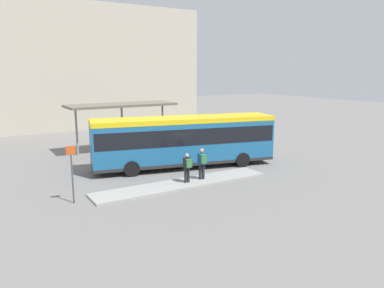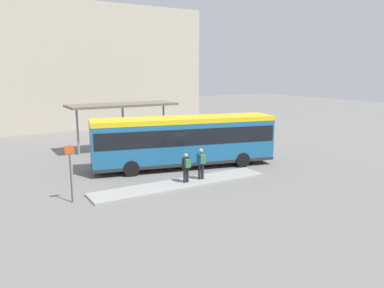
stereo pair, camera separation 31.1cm
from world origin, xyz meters
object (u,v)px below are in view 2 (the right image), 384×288
pedestrian_companion (186,166)px  bicycle_orange (234,140)px  bicycle_black (239,141)px  pedestrian_waiting (201,162)px  city_bus (184,138)px  platform_sign (71,171)px  bicycle_red (231,138)px  potted_planter_near_shelter (104,151)px

pedestrian_companion → bicycle_orange: size_ratio=1.09×
pedestrian_companion → bicycle_black: (9.64, 7.67, -0.73)m
pedestrian_waiting → city_bus: bearing=-6.8°
bicycle_black → city_bus: bearing=119.4°
pedestrian_companion → platform_sign: size_ratio=0.59×
bicycle_black → bicycle_red: 1.64m
pedestrian_companion → pedestrian_waiting: bearing=-82.8°
pedestrian_waiting → pedestrian_companion: (-1.06, -0.13, -0.08)m
platform_sign → bicycle_orange: bearing=27.3°
pedestrian_waiting → bicycle_orange: bearing=-39.6°
bicycle_red → platform_sign: size_ratio=0.58×
city_bus → pedestrian_waiting: size_ratio=6.75×
platform_sign → bicycle_red: bearing=29.1°
city_bus → bicycle_orange: city_bus is taller
bicycle_orange → platform_sign: (-15.80, -8.17, 1.23)m
pedestrian_companion → platform_sign: platform_sign is taller
bicycle_red → platform_sign: (-16.14, -8.98, 1.21)m
pedestrian_companion → bicycle_red: 13.63m
bicycle_black → bicycle_red: bicycle_red is taller
bicycle_orange → platform_sign: bearing=-64.2°
bicycle_black → bicycle_orange: bicycle_black is taller
bicycle_orange → potted_planter_near_shelter: bearing=-89.3°
bicycle_orange → bicycle_red: 0.87m
pedestrian_companion → potted_planter_near_shelter: pedestrian_companion is taller
bicycle_red → platform_sign: platform_sign is taller
platform_sign → pedestrian_waiting: bearing=-1.3°
pedestrian_companion → bicycle_red: (9.96, 9.27, -0.72)m
pedestrian_companion → potted_planter_near_shelter: bearing=15.2°
city_bus → platform_sign: bearing=-145.5°
bicycle_red → potted_planter_near_shelter: size_ratio=1.28×
pedestrian_waiting → bicycle_black: 11.44m
city_bus → pedestrian_companion: (-1.83, -3.47, -0.86)m
pedestrian_waiting → potted_planter_near_shelter: size_ratio=1.42×
city_bus → potted_planter_near_shelter: (-3.99, 4.52, -1.28)m
potted_planter_near_shelter → bicycle_orange: bearing=2.3°
city_bus → bicycle_orange: 9.40m
city_bus → platform_sign: city_bus is taller
bicycle_red → city_bus: bearing=125.1°
pedestrian_waiting → platform_sign: bearing=94.8°
platform_sign → potted_planter_near_shelter: bearing=62.4°
bicycle_red → potted_planter_near_shelter: bearing=95.6°
city_bus → bicycle_red: city_bus is taller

